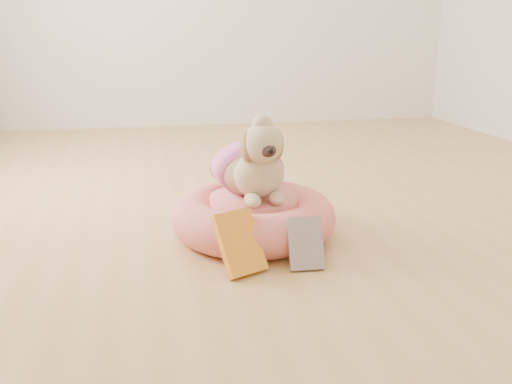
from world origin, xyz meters
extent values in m
plane|color=tan|center=(0.00, 0.00, 0.00)|extent=(4.50, 4.50, 0.00)
cylinder|color=#DA6C55|center=(-0.17, -0.39, 0.05)|extent=(0.46, 0.46, 0.10)
torus|color=#DA6C55|center=(-0.17, -0.39, 0.08)|extent=(0.64, 0.64, 0.16)
cylinder|color=#DA6C55|center=(-0.17, -0.39, 0.12)|extent=(0.34, 0.34, 0.09)
cube|color=yellow|center=(-0.28, -0.71, 0.10)|extent=(0.19, 0.18, 0.20)
cube|color=white|center=(-0.06, -0.72, 0.09)|extent=(0.12, 0.10, 0.17)
camera|label=1|loc=(-0.58, -2.46, 0.79)|focal=40.00mm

